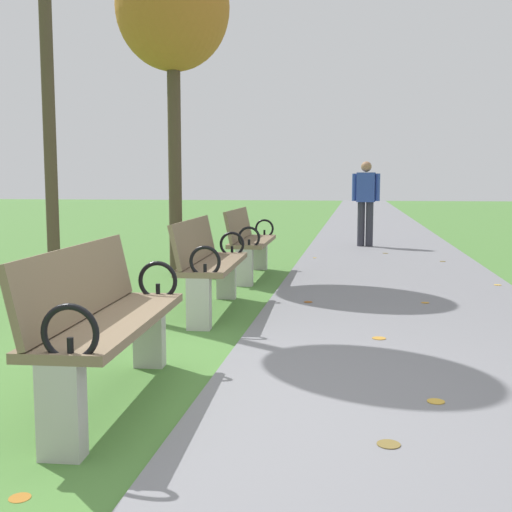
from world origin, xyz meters
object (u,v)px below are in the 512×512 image
object	(u,v)px
tree_2	(173,11)
pedestrian_walking	(366,199)
park_bench_3	(249,241)
park_bench_2	(209,262)
park_bench_1	(104,319)

from	to	relation	value
tree_2	pedestrian_walking	size ratio (longest dim) A/B	2.70
park_bench_3	tree_2	xyz separation A→B (m)	(-1.06, 0.22, 3.02)
tree_2	pedestrian_walking	bearing A→B (deg)	56.59
park_bench_2	park_bench_3	bearing A→B (deg)	90.00
park_bench_1	pedestrian_walking	distance (m)	9.28
park_bench_2	pedestrian_walking	size ratio (longest dim) A/B	1.00
park_bench_3	pedestrian_walking	xyz separation A→B (m)	(1.57, 4.19, 0.44)
park_bench_3	tree_2	distance (m)	3.20
park_bench_3	pedestrian_walking	bearing A→B (deg)	69.50
tree_2	pedestrian_walking	xyz separation A→B (m)	(2.62, 3.97, -2.57)
park_bench_3	park_bench_1	bearing A→B (deg)	-90.00
tree_2	park_bench_3	bearing A→B (deg)	-11.57
pedestrian_walking	park_bench_2	bearing A→B (deg)	-103.47
tree_2	park_bench_1	bearing A→B (deg)	-78.45
park_bench_3	pedestrian_walking	world-z (taller)	pedestrian_walking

